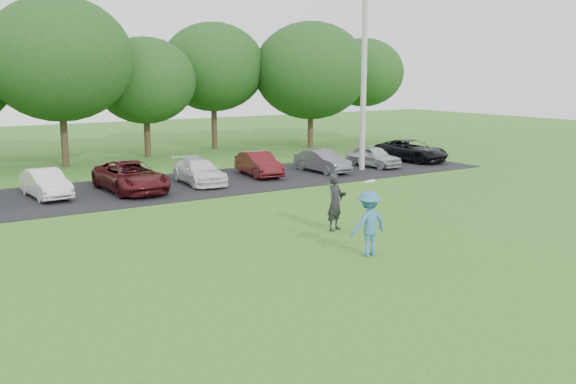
{
  "coord_description": "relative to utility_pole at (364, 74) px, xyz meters",
  "views": [
    {
      "loc": [
        -10.3,
        -12.34,
        4.86
      ],
      "look_at": [
        0.0,
        3.5,
        1.3
      ],
      "focal_mm": 40.0,
      "sensor_mm": 36.0,
      "label": 1
    }
  ],
  "objects": [
    {
      "name": "parking_lot",
      "position": [
        -10.12,
        0.73,
        -4.74
      ],
      "size": [
        32.0,
        6.5,
        0.03
      ],
      "primitive_type": "cube",
      "color": "black",
      "rests_on": "ground"
    },
    {
      "name": "ground",
      "position": [
        -10.12,
        -12.27,
        -4.75
      ],
      "size": [
        100.0,
        100.0,
        0.0
      ],
      "primitive_type": "plane",
      "color": "#2E6C1E",
      "rests_on": "ground"
    },
    {
      "name": "tree_row",
      "position": [
        -8.61,
        10.49,
        0.16
      ],
      "size": [
        42.39,
        9.85,
        8.64
      ],
      "color": "#38281C",
      "rests_on": "ground"
    },
    {
      "name": "utility_pole",
      "position": [
        0.0,
        0.0,
        0.0
      ],
      "size": [
        0.28,
        0.28,
        9.5
      ],
      "primitive_type": "cylinder",
      "color": "#A6A5A0",
      "rests_on": "ground"
    },
    {
      "name": "frisbee_player",
      "position": [
        -9.55,
        -11.84,
        -3.87
      ],
      "size": [
        1.16,
        0.7,
        2.1
      ],
      "color": "teal",
      "rests_on": "ground"
    },
    {
      "name": "parked_cars",
      "position": [
        -10.96,
        0.64,
        -4.14
      ],
      "size": [
        31.42,
        5.06,
        1.25
      ],
      "color": "#561412",
      "rests_on": "parking_lot"
    },
    {
      "name": "camera_bystander",
      "position": [
        -8.63,
        -9.15,
        -3.86
      ],
      "size": [
        0.76,
        0.64,
        1.78
      ],
      "color": "black",
      "rests_on": "ground"
    }
  ]
}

